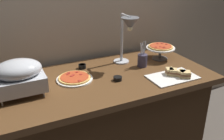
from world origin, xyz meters
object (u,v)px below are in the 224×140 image
at_px(sauce_cup_near, 118,78).
at_px(sauce_cup_far, 82,66).
at_px(pizza_plate_front, 75,78).
at_px(pizza_plate_center, 160,48).
at_px(chafing_dish, 19,76).
at_px(utensil_holder, 142,60).
at_px(heat_lamp, 128,28).
at_px(sandwich_platter, 175,75).

height_order(sauce_cup_near, sauce_cup_far, sauce_cup_far).
relative_size(pizza_plate_front, pizza_plate_center, 1.06).
distance_m(chafing_dish, sauce_cup_near, 0.72).
relative_size(sauce_cup_far, utensil_holder, 0.28).
bearing_deg(utensil_holder, sauce_cup_far, 159.32).
relative_size(chafing_dish, sauce_cup_near, 4.94).
relative_size(pizza_plate_center, sauce_cup_far, 4.13).
distance_m(heat_lamp, sauce_cup_far, 0.51).
distance_m(chafing_dish, heat_lamp, 0.94).
bearing_deg(pizza_plate_center, sauce_cup_near, -157.03).
relative_size(pizza_plate_front, sandwich_platter, 0.73).
bearing_deg(chafing_dish, pizza_plate_center, 6.53).
bearing_deg(utensil_holder, sandwich_platter, -69.10).
bearing_deg(heat_lamp, sauce_cup_far, 160.90).
bearing_deg(sauce_cup_far, sandwich_platter, -38.96).
distance_m(heat_lamp, utensil_holder, 0.31).
height_order(sandwich_platter, sauce_cup_near, sandwich_platter).
xyz_separation_m(pizza_plate_front, pizza_plate_center, (0.87, 0.09, 0.09)).
bearing_deg(sauce_cup_near, pizza_plate_front, 152.70).
distance_m(pizza_plate_center, sauce_cup_far, 0.75).
relative_size(sandwich_platter, sauce_cup_far, 5.96).
bearing_deg(sauce_cup_far, pizza_plate_front, -124.62).
bearing_deg(sauce_cup_near, pizza_plate_center, 22.97).
bearing_deg(pizza_plate_front, sauce_cup_far, 55.38).
distance_m(chafing_dish, sauce_cup_far, 0.60).
relative_size(chafing_dish, pizza_plate_front, 1.18).
relative_size(chafing_dish, pizza_plate_center, 1.25).
height_order(chafing_dish, pizza_plate_center, chafing_dish).
height_order(heat_lamp, sauce_cup_far, heat_lamp).
height_order(chafing_dish, sauce_cup_far, chafing_dish).
bearing_deg(sauce_cup_near, heat_lamp, 46.19).
distance_m(pizza_plate_front, sandwich_platter, 0.80).
distance_m(pizza_plate_center, utensil_holder, 0.27).
relative_size(pizza_plate_center, sandwich_platter, 0.69).
bearing_deg(heat_lamp, pizza_plate_center, 4.53).
xyz_separation_m(pizza_plate_center, sauce_cup_near, (-0.57, -0.24, -0.09)).
distance_m(pizza_plate_center, sauce_cup_near, 0.62).
bearing_deg(heat_lamp, sauce_cup_near, -133.81).
relative_size(heat_lamp, sauce_cup_far, 6.93).
xyz_separation_m(pizza_plate_center, utensil_holder, (-0.25, -0.08, -0.04)).
bearing_deg(sandwich_platter, pizza_plate_front, 157.56).
bearing_deg(sauce_cup_far, sauce_cup_near, -63.50).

